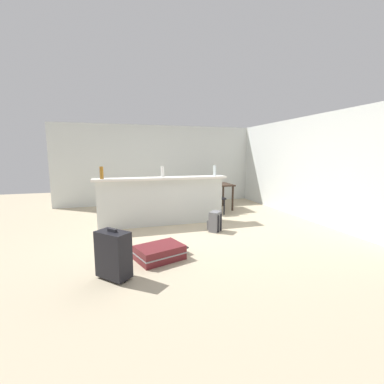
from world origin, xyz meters
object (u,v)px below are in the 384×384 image
at_px(dining_chair_far_side, 209,189).
at_px(suitcase_upright_black, 113,254).
at_px(bottle_white, 162,172).
at_px(dining_chair_near_partition, 215,194).
at_px(bottle_clear, 215,171).
at_px(bottle_amber, 102,173).
at_px(suitcase_flat_maroon, 160,252).
at_px(dining_table, 212,187).
at_px(backpack_grey, 215,222).

xyz_separation_m(dining_chair_far_side, suitcase_upright_black, (-2.81, -4.11, -0.19)).
bearing_deg(bottle_white, dining_chair_near_partition, 26.74).
bearing_deg(dining_chair_far_side, bottle_clear, -106.13).
height_order(bottle_amber, dining_chair_near_partition, bottle_amber).
height_order(bottle_amber, bottle_clear, bottle_amber).
height_order(bottle_clear, suitcase_flat_maroon, bottle_clear).
height_order(dining_table, dining_chair_near_partition, dining_chair_near_partition).
relative_size(suitcase_upright_black, backpack_grey, 1.60).
relative_size(bottle_clear, dining_chair_near_partition, 0.27).
bearing_deg(dining_chair_near_partition, suitcase_upright_black, -130.26).
bearing_deg(dining_chair_far_side, bottle_white, -134.19).
bearing_deg(suitcase_flat_maroon, dining_chair_far_side, 59.74).
relative_size(bottle_white, suitcase_upright_black, 0.36).
height_order(bottle_amber, suitcase_flat_maroon, bottle_amber).
relative_size(bottle_amber, bottle_clear, 1.03).
bearing_deg(suitcase_upright_black, bottle_clear, 45.41).
bearing_deg(backpack_grey, bottle_white, 141.88).
distance_m(suitcase_upright_black, backpack_grey, 2.55).
height_order(bottle_white, suitcase_flat_maroon, bottle_white).
relative_size(dining_chair_near_partition, suitcase_flat_maroon, 1.04).
xyz_separation_m(suitcase_flat_maroon, suitcase_upright_black, (-0.67, -0.44, 0.22)).
distance_m(dining_chair_near_partition, suitcase_flat_maroon, 3.32).
relative_size(dining_table, suitcase_flat_maroon, 1.24).
distance_m(dining_chair_near_partition, suitcase_upright_black, 4.06).
height_order(dining_chair_far_side, suitcase_upright_black, dining_chair_far_side).
bearing_deg(bottle_clear, dining_chair_far_side, 73.87).
relative_size(bottle_amber, dining_chair_far_side, 0.28).
relative_size(bottle_clear, suitcase_flat_maroon, 0.28).
bearing_deg(bottle_white, bottle_clear, 1.07).
bearing_deg(bottle_amber, dining_chair_near_partition, 15.70).
bearing_deg(dining_table, dining_chair_near_partition, -101.57).
xyz_separation_m(dining_table, backpack_grey, (-0.71, -2.03, -0.44)).
relative_size(bottle_amber, dining_table, 0.23).
distance_m(bottle_white, suitcase_upright_black, 2.68).
bearing_deg(dining_chair_far_side, dining_chair_near_partition, -100.64).
bearing_deg(dining_table, bottle_clear, -108.68).
xyz_separation_m(bottle_white, dining_table, (1.67, 1.28, -0.56)).
distance_m(bottle_amber, dining_chair_near_partition, 3.03).
xyz_separation_m(bottle_amber, suitcase_flat_maroon, (0.88, -1.86, -1.11)).
xyz_separation_m(bottle_white, dining_chair_near_partition, (1.57, 0.79, -0.70)).
distance_m(bottle_amber, suitcase_upright_black, 2.47).
xyz_separation_m(bottle_clear, dining_chair_far_side, (0.52, 1.79, -0.70)).
relative_size(bottle_amber, backpack_grey, 0.61).
xyz_separation_m(dining_table, suitcase_upright_black, (-2.72, -3.59, -0.32)).
height_order(bottle_amber, bottle_white, bottle_amber).
relative_size(bottle_clear, dining_table, 0.23).
bearing_deg(bottle_white, suitcase_upright_black, -114.57).
bearing_deg(backpack_grey, suitcase_upright_black, -142.26).
bearing_deg(backpack_grey, bottle_clear, 69.72).
xyz_separation_m(dining_table, dining_chair_near_partition, (-0.10, -0.49, -0.13)).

